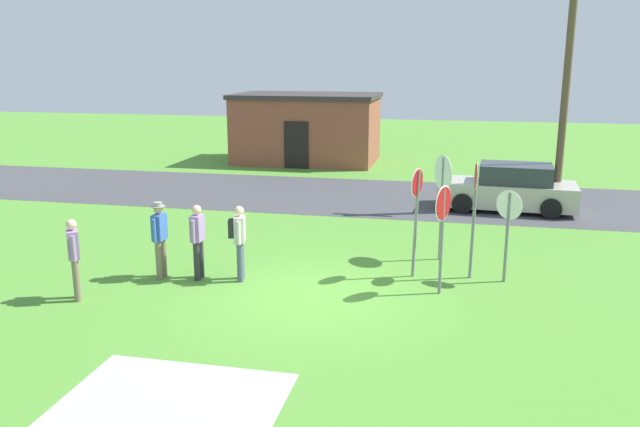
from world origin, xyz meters
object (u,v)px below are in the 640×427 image
Objects in this scene: person_with_sunhat at (160,235)px; person_holding_notes at (239,237)px; stop_sign_leaning_right at (508,221)px; person_in_dark_shirt at (198,238)px; person_near_signs at (74,255)px; stop_sign_far_back at (474,203)px; utility_pole at (567,78)px; stop_sign_rear_left at (443,221)px; parked_car_on_street at (509,189)px; stop_sign_low_front at (416,205)px; stop_sign_center_cluster at (443,187)px.

person_with_sunhat reaches higher than person_holding_notes.
person_holding_notes is at bearing -168.88° from stop_sign_leaning_right.
person_near_signs is at bearing -138.38° from person_in_dark_shirt.
stop_sign_far_back is at bearing 172.03° from stop_sign_leaning_right.
utility_pole reaches higher than person_with_sunhat.
stop_sign_far_back is at bearing 12.67° from person_in_dark_shirt.
stop_sign_far_back is at bearing 60.46° from stop_sign_rear_left.
stop_sign_rear_left reaches higher than person_holding_notes.
utility_pole is 13.52m from person_with_sunhat.
parked_car_on_street is at bearing 85.72° from stop_sign_leaning_right.
person_holding_notes is (-7.83, -8.75, -3.22)m from utility_pole.
person_with_sunhat reaches higher than person_in_dark_shirt.
person_holding_notes is at bearing 6.46° from person_in_dark_shirt.
person_near_signs is (-6.63, -2.87, -0.71)m from stop_sign_low_front.
person_near_signs is (-8.60, -2.96, -0.43)m from stop_sign_leaning_right.
stop_sign_far_back is 1.28× the size of stop_sign_leaning_right.
stop_sign_leaning_right reaches higher than person_holding_notes.
stop_sign_center_cluster is (-1.99, -5.82, 1.11)m from parked_car_on_street.
person_in_dark_shirt is (-5.29, -0.19, -0.62)m from stop_sign_rear_left.
person_holding_notes is at bearing -150.10° from stop_sign_center_cluster.
utility_pole is 15.38m from person_near_signs.
stop_sign_leaning_right is at bearing 37.17° from stop_sign_rear_left.
person_in_dark_shirt is (-7.20, -8.39, 0.26)m from parked_car_on_street.
person_in_dark_shirt is (-8.75, -8.86, -3.25)m from utility_pole.
stop_sign_leaning_right is 1.22× the size of person_holding_notes.
person_holding_notes is 0.93m from person_in_dark_shirt.
stop_sign_center_cluster reaches higher than stop_sign_low_front.
stop_sign_rear_left is 2.39m from stop_sign_center_cluster.
stop_sign_far_back is at bearing 8.47° from stop_sign_low_front.
stop_sign_low_front is 5.73m from person_with_sunhat.
stop_sign_rear_left reaches higher than person_with_sunhat.
stop_sign_low_front reaches higher than person_near_signs.
person_holding_notes is (-6.28, -8.29, 0.29)m from parked_car_on_street.
stop_sign_center_cluster is 8.39m from person_near_signs.
stop_sign_leaning_right reaches higher than person_in_dark_shirt.
stop_sign_center_cluster reaches higher than parked_car_on_street.
person_in_dark_shirt is at bearing -134.64° from utility_pole.
person_near_signs is at bearing -149.02° from stop_sign_center_cluster.
stop_sign_far_back is 1.51× the size of person_with_sunhat.
parked_car_on_street is at bearing 71.16° from stop_sign_center_cluster.
stop_sign_rear_left is 1.36× the size of person_in_dark_shirt.
person_with_sunhat is at bearing -133.47° from parked_car_on_street.
stop_sign_low_front is 1.43× the size of person_with_sunhat.
stop_sign_low_front is at bearing 23.41° from person_near_signs.
stop_sign_center_cluster is at bearing 137.28° from stop_sign_leaning_right.
stop_sign_leaning_right is at bearing 2.44° from stop_sign_low_front.
person_with_sunhat reaches higher than person_near_signs.
person_near_signs is 2.59m from person_in_dark_shirt.
person_holding_notes is at bearing -166.22° from stop_sign_far_back.
stop_sign_low_front is 1.99m from stop_sign_leaning_right.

